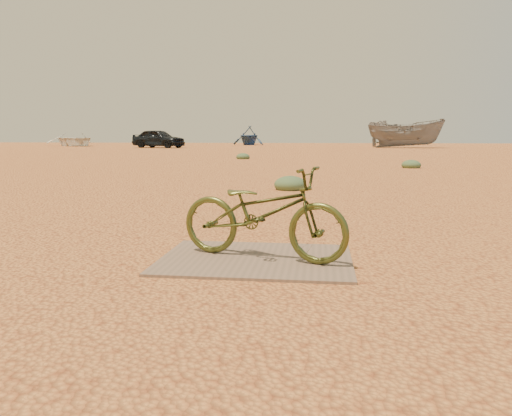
# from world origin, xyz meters

# --- Properties ---
(ground) EXTENTS (120.00, 120.00, 0.00)m
(ground) POSITION_xyz_m (0.00, 0.00, 0.00)
(ground) COLOR #DA8C48
(ground) RESTS_ON ground
(plywood_board) EXTENTS (1.58, 1.20, 0.02)m
(plywood_board) POSITION_xyz_m (0.10, 0.19, 0.01)
(plywood_board) COLOR #755C4C
(plywood_board) RESTS_ON ground
(bicycle) EXTENTS (1.54, 0.90, 0.76)m
(bicycle) POSITION_xyz_m (0.15, 0.20, 0.40)
(bicycle) COLOR #444B1F
(bicycle) RESTS_ON plywood_board
(car) EXTENTS (4.66, 3.00, 1.48)m
(car) POSITION_xyz_m (-12.31, 35.16, 0.74)
(car) COLOR black
(car) RESTS_ON ground
(boat_near_left) EXTENTS (7.02, 7.17, 1.21)m
(boat_near_left) POSITION_xyz_m (-22.11, 40.32, 0.61)
(boat_near_left) COLOR silver
(boat_near_left) RESTS_ON ground
(boat_far_left) EXTENTS (3.89, 4.29, 1.96)m
(boat_far_left) POSITION_xyz_m (-6.69, 47.06, 0.98)
(boat_far_left) COLOR navy
(boat_far_left) RESTS_ON ground
(boat_mid_right) EXTENTS (6.08, 2.74, 2.29)m
(boat_mid_right) POSITION_xyz_m (7.30, 37.54, 1.14)
(boat_mid_right) COLOR slate
(boat_mid_right) RESTS_ON ground
(kale_a) EXTENTS (0.62, 0.62, 0.34)m
(kale_a) POSITION_xyz_m (0.05, 5.65, 0.00)
(kale_a) COLOR #546F4A
(kale_a) RESTS_ON ground
(kale_b) EXTENTS (0.60, 0.60, 0.33)m
(kale_b) POSITION_xyz_m (3.45, 12.41, 0.00)
(kale_b) COLOR #546F4A
(kale_b) RESTS_ON ground
(kale_c) EXTENTS (0.59, 0.59, 0.32)m
(kale_c) POSITION_xyz_m (-2.71, 17.54, 0.00)
(kale_c) COLOR #546F4A
(kale_c) RESTS_ON ground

